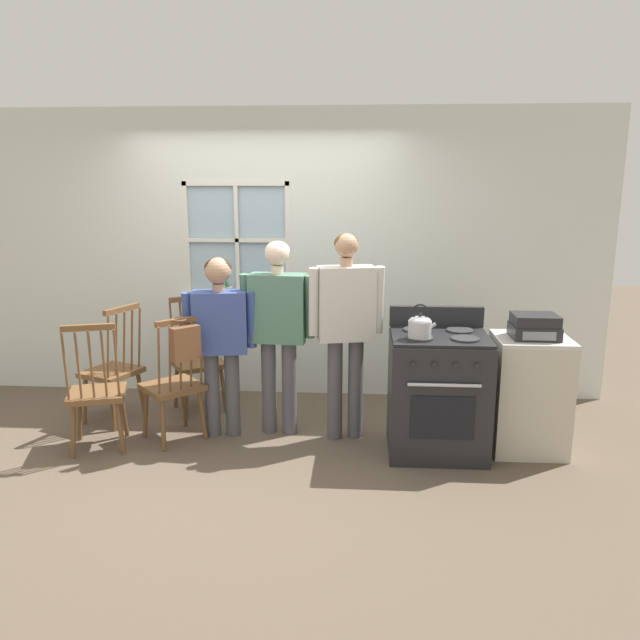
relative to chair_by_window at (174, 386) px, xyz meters
The scene contains 15 objects.
ground_plane 0.76m from the chair_by_window, 18.09° to the right, with size 16.00×16.00×0.00m, color brown.
wall_back 1.62m from the chair_by_window, 64.03° to the left, with size 6.40×0.16×2.70m.
chair_by_window is the anchor object (origin of this frame).
chair_near_wall 0.58m from the chair_by_window, 158.53° to the right, with size 0.52×0.50×1.03m.
chair_center_cluster 0.68m from the chair_by_window, 88.71° to the left, with size 0.57×0.56×1.03m.
chair_near_stove 0.72m from the chair_by_window, 150.99° to the left, with size 0.53×0.54×1.03m.
person_elderly_left 0.59m from the chair_by_window, 16.45° to the left, with size 0.58×0.28×1.47m.
person_teen_center 0.98m from the chair_by_window, 13.29° to the left, with size 0.60×0.25×1.59m.
person_adult_right 1.47m from the chair_by_window, ahead, with size 0.60×0.30×1.66m.
stove 2.07m from the chair_by_window, ahead, with size 0.73×0.68×1.08m.
kettle 2.00m from the chair_by_window, ahead, with size 0.21×0.17×0.25m.
potted_plant 1.27m from the chair_by_window, 81.05° to the left, with size 0.17×0.17×0.25m.
handbag 0.47m from the chair_by_window, 46.78° to the right, with size 0.25×0.25×0.31m.
side_counter 2.77m from the chair_by_window, ahead, with size 0.55×0.50×0.90m.
stereo 2.82m from the chair_by_window, ahead, with size 0.34×0.29×0.18m.
Camera 1 is at (0.91, -4.44, 2.07)m, focal length 35.00 mm.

